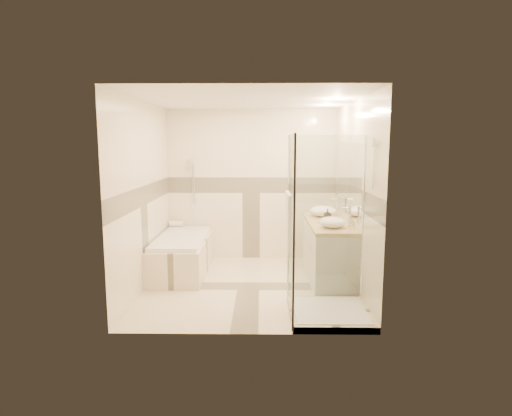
{
  "coord_description": "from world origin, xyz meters",
  "views": [
    {
      "loc": [
        0.18,
        -5.65,
        1.93
      ],
      "look_at": [
        0.1,
        0.25,
        1.05
      ],
      "focal_mm": 30.0,
      "sensor_mm": 36.0,
      "label": 1
    }
  ],
  "objects_px": {
    "vessel_sink_near": "(323,211)",
    "vanity": "(328,251)",
    "vessel_sink_far": "(332,222)",
    "amenity_bottle_a": "(327,215)",
    "bathtub": "(182,252)",
    "shower_enclosure": "(319,272)",
    "amenity_bottle_b": "(327,217)"
  },
  "relations": [
    {
      "from": "shower_enclosure",
      "to": "amenity_bottle_b",
      "type": "relative_size",
      "value": 14.77
    },
    {
      "from": "vanity",
      "to": "vessel_sink_near",
      "type": "xyz_separation_m",
      "value": [
        -0.02,
        0.44,
        0.51
      ]
    },
    {
      "from": "shower_enclosure",
      "to": "vessel_sink_near",
      "type": "distance_m",
      "value": 1.79
    },
    {
      "from": "shower_enclosure",
      "to": "amenity_bottle_a",
      "type": "relative_size",
      "value": 10.94
    },
    {
      "from": "vanity",
      "to": "amenity_bottle_a",
      "type": "xyz_separation_m",
      "value": [
        -0.02,
        -0.01,
        0.52
      ]
    },
    {
      "from": "vessel_sink_near",
      "to": "vanity",
      "type": "bearing_deg",
      "value": -87.42
    },
    {
      "from": "vanity",
      "to": "amenity_bottle_b",
      "type": "height_order",
      "value": "amenity_bottle_b"
    },
    {
      "from": "bathtub",
      "to": "shower_enclosure",
      "type": "bearing_deg",
      "value": -41.1
    },
    {
      "from": "bathtub",
      "to": "vanity",
      "type": "bearing_deg",
      "value": -9.25
    },
    {
      "from": "bathtub",
      "to": "amenity_bottle_b",
      "type": "distance_m",
      "value": 2.24
    },
    {
      "from": "vessel_sink_far",
      "to": "bathtub",
      "type": "bearing_deg",
      "value": 159.99
    },
    {
      "from": "bathtub",
      "to": "shower_enclosure",
      "type": "xyz_separation_m",
      "value": [
        1.86,
        -1.62,
        0.2
      ]
    },
    {
      "from": "bathtub",
      "to": "amenity_bottle_a",
      "type": "relative_size",
      "value": 9.12
    },
    {
      "from": "shower_enclosure",
      "to": "amenity_bottle_b",
      "type": "height_order",
      "value": "shower_enclosure"
    },
    {
      "from": "bathtub",
      "to": "vessel_sink_near",
      "type": "bearing_deg",
      "value": 2.52
    },
    {
      "from": "vessel_sink_near",
      "to": "amenity_bottle_a",
      "type": "height_order",
      "value": "amenity_bottle_a"
    },
    {
      "from": "vessel_sink_far",
      "to": "vanity",
      "type": "bearing_deg",
      "value": 87.31
    },
    {
      "from": "vessel_sink_far",
      "to": "amenity_bottle_b",
      "type": "bearing_deg",
      "value": 90.0
    },
    {
      "from": "bathtub",
      "to": "vanity",
      "type": "relative_size",
      "value": 1.05
    },
    {
      "from": "vessel_sink_far",
      "to": "amenity_bottle_a",
      "type": "bearing_deg",
      "value": 90.0
    },
    {
      "from": "vessel_sink_far",
      "to": "shower_enclosure",
      "type": "bearing_deg",
      "value": -107.89
    },
    {
      "from": "amenity_bottle_b",
      "to": "bathtub",
      "type": "bearing_deg",
      "value": 170.56
    },
    {
      "from": "vessel_sink_near",
      "to": "vessel_sink_far",
      "type": "xyz_separation_m",
      "value": [
        0.0,
        -0.87,
        -0.01
      ]
    },
    {
      "from": "amenity_bottle_b",
      "to": "vessel_sink_near",
      "type": "bearing_deg",
      "value": 90.0
    },
    {
      "from": "vessel_sink_far",
      "to": "amenity_bottle_a",
      "type": "height_order",
      "value": "amenity_bottle_a"
    },
    {
      "from": "shower_enclosure",
      "to": "amenity_bottle_a",
      "type": "xyz_separation_m",
      "value": [
        0.27,
        1.26,
        0.44
      ]
    },
    {
      "from": "bathtub",
      "to": "amenity_bottle_b",
      "type": "height_order",
      "value": "amenity_bottle_b"
    },
    {
      "from": "bathtub",
      "to": "amenity_bottle_b",
      "type": "bearing_deg",
      "value": -9.44
    },
    {
      "from": "vanity",
      "to": "shower_enclosure",
      "type": "relative_size",
      "value": 0.79
    },
    {
      "from": "shower_enclosure",
      "to": "amenity_bottle_a",
      "type": "distance_m",
      "value": 1.36
    },
    {
      "from": "vessel_sink_near",
      "to": "vessel_sink_far",
      "type": "bearing_deg",
      "value": -90.0
    },
    {
      "from": "bathtub",
      "to": "vanity",
      "type": "distance_m",
      "value": 2.18
    }
  ]
}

